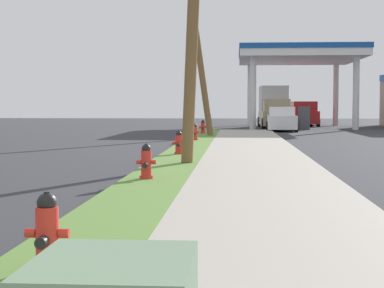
{
  "coord_description": "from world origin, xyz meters",
  "views": [
    {
      "loc": [
        2.42,
        -0.88,
        1.68
      ],
      "look_at": [
        1.22,
        16.32,
        0.63
      ],
      "focal_mm": 59.69,
      "sensor_mm": 36.0,
      "label": 1
    }
  ],
  "objects_px": {
    "truck_red_on_apron": "(302,115)",
    "car_navy_by_far_pump": "(304,116)",
    "fire_hydrant_third": "(179,144)",
    "car_white_by_near_pump": "(282,120)",
    "utility_pole_background": "(198,49)",
    "fire_hydrant_second": "(146,163)",
    "fire_hydrant_fourth": "(195,133)",
    "truck_tan_at_forecourt": "(274,108)",
    "fire_hydrant_fifth": "(203,127)",
    "fire_hydrant_nearest": "(47,236)"
  },
  "relations": [
    {
      "from": "fire_hydrant_second",
      "to": "car_navy_by_far_pump",
      "type": "xyz_separation_m",
      "value": [
        7.76,
        42.16,
        0.28
      ]
    },
    {
      "from": "fire_hydrant_fifth",
      "to": "truck_red_on_apron",
      "type": "height_order",
      "value": "truck_red_on_apron"
    },
    {
      "from": "fire_hydrant_nearest",
      "to": "fire_hydrant_fifth",
      "type": "bearing_deg",
      "value": 90.12
    },
    {
      "from": "fire_hydrant_fourth",
      "to": "truck_red_on_apron",
      "type": "height_order",
      "value": "truck_red_on_apron"
    },
    {
      "from": "fire_hydrant_fourth",
      "to": "car_white_by_near_pump",
      "type": "relative_size",
      "value": 0.16
    },
    {
      "from": "fire_hydrant_third",
      "to": "fire_hydrant_fourth",
      "type": "xyz_separation_m",
      "value": [
        -0.01,
        8.18,
        0.0
      ]
    },
    {
      "from": "car_navy_by_far_pump",
      "to": "truck_red_on_apron",
      "type": "height_order",
      "value": "truck_red_on_apron"
    },
    {
      "from": "fire_hydrant_third",
      "to": "truck_tan_at_forecourt",
      "type": "xyz_separation_m",
      "value": [
        4.65,
        28.06,
        1.04
      ]
    },
    {
      "from": "car_white_by_near_pump",
      "to": "truck_tan_at_forecourt",
      "type": "bearing_deg",
      "value": 90.95
    },
    {
      "from": "car_navy_by_far_pump",
      "to": "fire_hydrant_fourth",
      "type": "bearing_deg",
      "value": -105.84
    },
    {
      "from": "fire_hydrant_fourth",
      "to": "car_white_by_near_pump",
      "type": "xyz_separation_m",
      "value": [
        4.78,
        13.13,
        0.28
      ]
    },
    {
      "from": "car_navy_by_far_pump",
      "to": "fire_hydrant_fifth",
      "type": "bearing_deg",
      "value": -110.77
    },
    {
      "from": "fire_hydrant_third",
      "to": "car_navy_by_far_pump",
      "type": "relative_size",
      "value": 0.16
    },
    {
      "from": "fire_hydrant_nearest",
      "to": "truck_red_on_apron",
      "type": "xyz_separation_m",
      "value": [
        7.13,
        46.2,
        0.47
      ]
    },
    {
      "from": "car_white_by_near_pump",
      "to": "truck_tan_at_forecourt",
      "type": "xyz_separation_m",
      "value": [
        -0.11,
        6.75,
        0.77
      ]
    },
    {
      "from": "fire_hydrant_fourth",
      "to": "truck_red_on_apron",
      "type": "bearing_deg",
      "value": 73.08
    },
    {
      "from": "car_navy_by_far_pump",
      "to": "truck_red_on_apron",
      "type": "relative_size",
      "value": 0.84
    },
    {
      "from": "car_navy_by_far_pump",
      "to": "truck_tan_at_forecourt",
      "type": "bearing_deg",
      "value": -112.71
    },
    {
      "from": "fire_hydrant_nearest",
      "to": "utility_pole_background",
      "type": "xyz_separation_m",
      "value": [
        -0.17,
        26.92,
        4.11
      ]
    },
    {
      "from": "truck_tan_at_forecourt",
      "to": "utility_pole_background",
      "type": "bearing_deg",
      "value": -107.08
    },
    {
      "from": "fire_hydrant_fifth",
      "to": "fire_hydrant_third",
      "type": "bearing_deg",
      "value": -89.95
    },
    {
      "from": "fire_hydrant_third",
      "to": "fire_hydrant_fourth",
      "type": "relative_size",
      "value": 1.0
    },
    {
      "from": "car_white_by_near_pump",
      "to": "fire_hydrant_fifth",
      "type": "bearing_deg",
      "value": -127.17
    },
    {
      "from": "utility_pole_background",
      "to": "car_white_by_near_pump",
      "type": "height_order",
      "value": "utility_pole_background"
    },
    {
      "from": "truck_tan_at_forecourt",
      "to": "truck_red_on_apron",
      "type": "bearing_deg",
      "value": 56.11
    },
    {
      "from": "fire_hydrant_second",
      "to": "truck_red_on_apron",
      "type": "height_order",
      "value": "truck_red_on_apron"
    },
    {
      "from": "fire_hydrant_second",
      "to": "truck_red_on_apron",
      "type": "relative_size",
      "value": 0.14
    },
    {
      "from": "fire_hydrant_nearest",
      "to": "fire_hydrant_third",
      "type": "bearing_deg",
      "value": 90.19
    },
    {
      "from": "fire_hydrant_fifth",
      "to": "car_navy_by_far_pump",
      "type": "distance_m",
      "value": 21.71
    },
    {
      "from": "utility_pole_background",
      "to": "car_white_by_near_pump",
      "type": "relative_size",
      "value": 1.9
    },
    {
      "from": "fire_hydrant_nearest",
      "to": "car_navy_by_far_pump",
      "type": "bearing_deg",
      "value": 81.26
    },
    {
      "from": "fire_hydrant_third",
      "to": "car_white_by_near_pump",
      "type": "bearing_deg",
      "value": 77.4
    },
    {
      "from": "fire_hydrant_fourth",
      "to": "utility_pole_background",
      "type": "bearing_deg",
      "value": 91.37
    },
    {
      "from": "car_white_by_near_pump",
      "to": "truck_tan_at_forecourt",
      "type": "relative_size",
      "value": 0.71
    },
    {
      "from": "fire_hydrant_nearest",
      "to": "utility_pole_background",
      "type": "bearing_deg",
      "value": 90.35
    },
    {
      "from": "utility_pole_background",
      "to": "car_white_by_near_pump",
      "type": "distance_m",
      "value": 10.74
    },
    {
      "from": "fire_hydrant_nearest",
      "to": "fire_hydrant_fifth",
      "type": "height_order",
      "value": "same"
    },
    {
      "from": "fire_hydrant_second",
      "to": "fire_hydrant_fourth",
      "type": "distance_m",
      "value": 15.03
    },
    {
      "from": "fire_hydrant_nearest",
      "to": "car_white_by_near_pump",
      "type": "relative_size",
      "value": 0.16
    },
    {
      "from": "truck_red_on_apron",
      "to": "car_white_by_near_pump",
      "type": "bearing_deg",
      "value": -102.93
    },
    {
      "from": "fire_hydrant_fifth",
      "to": "car_white_by_near_pump",
      "type": "relative_size",
      "value": 0.16
    },
    {
      "from": "fire_hydrant_third",
      "to": "truck_red_on_apron",
      "type": "relative_size",
      "value": 0.14
    },
    {
      "from": "fire_hydrant_fifth",
      "to": "truck_tan_at_forecourt",
      "type": "relative_size",
      "value": 0.12
    },
    {
      "from": "fire_hydrant_fifth",
      "to": "utility_pole_background",
      "type": "relative_size",
      "value": 0.09
    },
    {
      "from": "truck_red_on_apron",
      "to": "car_navy_by_far_pump",
      "type": "bearing_deg",
      "value": 81.69
    },
    {
      "from": "fire_hydrant_third",
      "to": "utility_pole_background",
      "type": "bearing_deg",
      "value": 90.54
    },
    {
      "from": "fire_hydrant_second",
      "to": "fire_hydrant_third",
      "type": "distance_m",
      "value": 6.85
    },
    {
      "from": "fire_hydrant_nearest",
      "to": "truck_tan_at_forecourt",
      "type": "distance_m",
      "value": 42.7
    },
    {
      "from": "fire_hydrant_second",
      "to": "truck_tan_at_forecourt",
      "type": "relative_size",
      "value": 0.12
    },
    {
      "from": "utility_pole_background",
      "to": "car_white_by_near_pump",
      "type": "bearing_deg",
      "value": 60.89
    }
  ]
}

